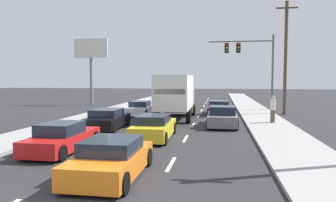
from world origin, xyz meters
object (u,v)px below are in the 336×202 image
box_truck (176,94)px  car_orange (111,159)px  car_gray (222,117)px  pedestrian_near_corner (273,109)px  roadside_billboard (91,57)px  car_red (62,138)px  car_white (140,109)px  utility_pole_mid (286,57)px  car_yellow (154,127)px  traffic_signal_mast (247,55)px  car_black (107,119)px  car_maroon (219,108)px

box_truck → car_orange: bearing=-90.4°
car_gray → pedestrian_near_corner: pedestrian_near_corner is taller
car_orange → roadside_billboard: 29.43m
car_red → car_orange: 4.52m
car_white → car_gray: bearing=-37.3°
car_white → roadside_billboard: size_ratio=0.54×
utility_pole_mid → pedestrian_near_corner: (-2.00, -6.41, -4.00)m
car_orange → car_gray: bearing=72.7°
box_truck → roadside_billboard: bearing=135.3°
car_yellow → pedestrian_near_corner: pedestrian_near_corner is taller
pedestrian_near_corner → traffic_signal_mast: bearing=95.9°
car_gray → roadside_billboard: bearing=136.1°
box_truck → pedestrian_near_corner: size_ratio=4.07×
car_yellow → car_gray: (3.60, 4.92, 0.02)m
car_red → traffic_signal_mast: size_ratio=0.57×
car_black → pedestrian_near_corner: (10.64, 3.60, 0.48)m
box_truck → car_yellow: bearing=-90.7°
car_red → car_maroon: bearing=66.4°
car_yellow → car_orange: (-0.00, -6.62, -0.02)m
car_red → car_white: bearing=90.2°
car_yellow → car_white: bearing=108.2°
pedestrian_near_corner → car_orange: bearing=-118.6°
car_orange → utility_pole_mid: bearing=64.9°
car_yellow → car_black: bearing=142.7°
car_orange → car_gray: size_ratio=0.94×
car_orange → utility_pole_mid: (9.07, 19.36, 4.50)m
car_white → traffic_signal_mast: size_ratio=0.57×
car_white → car_gray: (6.97, -5.32, 0.04)m
traffic_signal_mast → utility_pole_mid: (3.02, -3.36, -0.41)m
car_yellow → traffic_signal_mast: traffic_signal_mast is taller
car_red → box_truck: bearing=73.4°
car_maroon → car_gray: 6.91m
car_red → car_yellow: size_ratio=0.97×
car_red → utility_pole_mid: 20.96m
car_white → box_truck: 4.38m
car_black → car_gray: 7.51m
car_gray → pedestrian_near_corner: bearing=22.2°
car_maroon → car_white: bearing=-166.7°
box_truck → pedestrian_near_corner: (6.97, -1.62, -0.88)m
pedestrian_near_corner → car_yellow: bearing=-138.1°
traffic_signal_mast → car_red: bearing=-115.5°
utility_pole_mid → car_yellow: bearing=-125.4°
car_red → traffic_signal_mast: (9.37, 19.65, 4.91)m
car_red → box_truck: (3.42, 11.50, 1.39)m
car_black → car_maroon: bearing=52.6°
car_maroon → roadside_billboard: 17.98m
car_gray → car_maroon: bearing=91.8°
car_black → car_yellow: car_yellow is taller
box_truck → roadside_billboard: (-11.97, 11.86, 3.75)m
car_red → car_yellow: 4.87m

